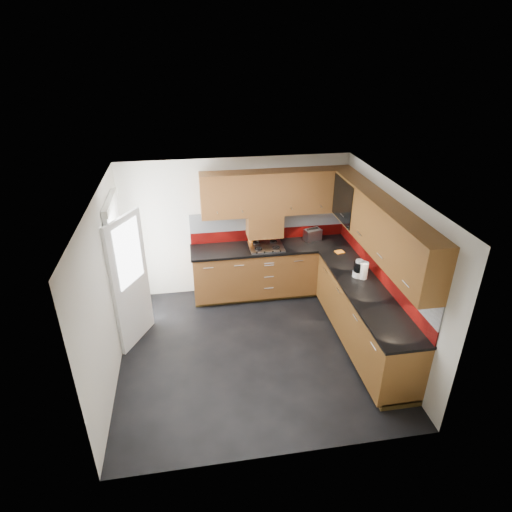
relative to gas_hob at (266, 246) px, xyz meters
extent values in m
cube|color=black|center=(-0.45, -1.47, -0.96)|extent=(4.00, 3.80, 0.02)
cube|color=white|center=(-0.45, -1.47, 1.50)|extent=(4.00, 3.80, 0.10)
cube|color=beige|center=(-0.45, 0.37, 0.25)|extent=(4.00, 0.08, 2.64)
cube|color=beige|center=(-0.45, -3.31, 0.25)|extent=(4.00, 0.08, 2.64)
cube|color=beige|center=(-2.39, -1.47, 0.25)|extent=(0.08, 3.80, 2.64)
cube|color=beige|center=(1.49, -1.47, 0.25)|extent=(0.08, 3.80, 2.64)
cube|color=#5C3314|center=(0.10, 0.03, -0.48)|extent=(2.70, 0.60, 0.95)
cube|color=brown|center=(1.15, -1.57, -0.48)|extent=(0.60, 2.60, 0.95)
cube|color=#453213|center=(0.10, 0.06, -0.90)|extent=(2.70, 0.54, 0.10)
cube|color=#453213|center=(1.18, -1.57, -0.90)|extent=(0.54, 2.60, 0.10)
cube|color=black|center=(0.09, 0.02, -0.03)|extent=(2.72, 0.62, 0.04)
cube|color=black|center=(1.14, -1.59, -0.03)|extent=(0.62, 2.60, 0.04)
cube|color=maroon|center=(0.10, 0.32, 0.09)|extent=(2.70, 0.02, 0.20)
cube|color=silver|center=(0.10, 0.32, 0.36)|extent=(2.70, 0.02, 0.34)
cube|color=maroon|center=(1.44, -1.27, 0.09)|extent=(0.02, 3.20, 0.20)
cube|color=silver|center=(1.44, -1.27, 0.36)|extent=(0.02, 3.20, 0.34)
cube|color=#5C3314|center=(0.20, 0.17, 0.89)|extent=(2.50, 0.33, 0.72)
cube|color=brown|center=(1.28, -1.43, 0.89)|extent=(0.33, 2.87, 0.72)
cube|color=silver|center=(0.05, -0.01, 0.68)|extent=(1.80, 0.01, 0.16)
cube|color=silver|center=(1.11, -1.47, 0.68)|extent=(0.01, 2.00, 0.16)
cube|color=#5C3314|center=(0.00, 0.17, 0.33)|extent=(0.60, 0.33, 0.40)
cube|color=black|center=(1.11, -0.40, 0.89)|extent=(0.01, 0.80, 0.66)
cube|color=#FFD18C|center=(1.42, -0.40, 0.89)|extent=(0.01, 0.76, 0.64)
cube|color=black|center=(1.28, -0.40, 0.91)|extent=(0.29, 0.76, 0.01)
cylinder|color=black|center=(1.28, -0.65, 1.01)|extent=(0.07, 0.07, 0.16)
cylinder|color=black|center=(1.28, -0.50, 1.01)|extent=(0.07, 0.07, 0.16)
cylinder|color=white|center=(1.28, -0.35, 1.01)|extent=(0.07, 0.07, 0.16)
cylinder|color=black|center=(1.28, -0.20, 1.01)|extent=(0.07, 0.07, 0.16)
cube|color=white|center=(-2.31, -0.57, 0.07)|extent=(0.06, 0.95, 2.04)
cube|color=white|center=(-2.13, -0.92, 0.05)|extent=(0.42, 0.73, 1.98)
cube|color=white|center=(-2.10, -0.92, 0.50)|extent=(0.28, 0.50, 0.90)
cube|color=silver|center=(0.00, 0.01, 0.00)|extent=(0.57, 0.49, 0.02)
torus|color=black|center=(-0.15, -0.11, 0.02)|extent=(0.13, 0.13, 0.02)
torus|color=black|center=(0.15, -0.11, 0.02)|extent=(0.13, 0.13, 0.02)
torus|color=black|center=(-0.15, 0.13, 0.02)|extent=(0.13, 0.13, 0.02)
torus|color=black|center=(0.15, 0.13, 0.02)|extent=(0.13, 0.13, 0.02)
cube|color=black|center=(0.00, -0.23, 0.01)|extent=(0.43, 0.04, 0.02)
cylinder|color=orange|center=(-0.22, 0.23, 0.06)|extent=(0.11, 0.11, 0.14)
cylinder|color=brown|center=(-0.22, 0.25, 0.23)|extent=(0.06, 0.02, 0.28)
cylinder|color=brown|center=(-0.21, 0.25, 0.22)|extent=(0.05, 0.03, 0.27)
cylinder|color=brown|center=(-0.23, 0.24, 0.24)|extent=(0.05, 0.03, 0.30)
cylinder|color=brown|center=(-0.20, 0.24, 0.21)|extent=(0.04, 0.04, 0.25)
cylinder|color=brown|center=(-0.23, 0.24, 0.23)|extent=(0.03, 0.05, 0.27)
cube|color=silver|center=(0.85, 0.15, 0.08)|extent=(0.32, 0.25, 0.20)
cube|color=black|center=(0.85, 0.15, 0.19)|extent=(0.22, 0.08, 0.01)
cube|color=black|center=(0.85, 0.20, 0.19)|extent=(0.22, 0.08, 0.01)
cylinder|color=white|center=(1.16, -1.19, 0.03)|extent=(0.16, 0.16, 0.09)
cylinder|color=black|center=(1.16, -1.19, 0.15)|extent=(0.15, 0.15, 0.14)
cylinder|color=white|center=(1.16, -1.19, 0.24)|extent=(0.11, 0.11, 0.04)
cylinder|color=white|center=(1.21, -1.25, 0.11)|extent=(0.16, 0.16, 0.26)
cube|color=orange|center=(1.16, -0.39, -0.01)|extent=(0.16, 0.14, 0.01)
camera|label=1|loc=(-1.22, -6.36, 3.14)|focal=30.00mm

